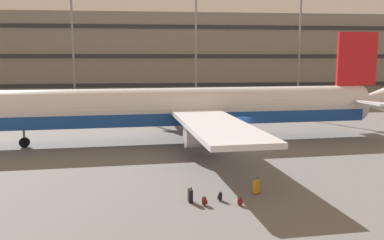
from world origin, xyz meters
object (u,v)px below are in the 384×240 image
at_px(suitcase_silver, 190,195).
at_px(suitcase_red, 256,187).
at_px(backpack_purple, 205,201).
at_px(backpack_laid_flat, 240,202).
at_px(airliner, 185,108).
at_px(backpack_upright, 220,196).

relative_size(suitcase_silver, suitcase_red, 0.84).
height_order(suitcase_silver, backpack_purple, suitcase_silver).
bearing_deg(backpack_purple, backpack_laid_flat, -7.75).
height_order(backpack_laid_flat, backpack_purple, backpack_purple).
height_order(airliner, suitcase_silver, airliner).
bearing_deg(backpack_purple, suitcase_silver, 141.11).
relative_size(suitcase_red, backpack_upright, 1.74).
distance_m(airliner, backpack_purple, 17.71).
height_order(airliner, backpack_upright, airliner).
bearing_deg(backpack_laid_flat, suitcase_red, 53.27).
bearing_deg(backpack_purple, airliner, 88.13).
distance_m(suitcase_silver, backpack_laid_flat, 2.76).
bearing_deg(backpack_upright, backpack_laid_flat, -42.88).
bearing_deg(airliner, backpack_laid_flat, -85.70).
bearing_deg(backpack_upright, suitcase_red, 22.76).
bearing_deg(suitcase_red, suitcase_silver, -165.63).
distance_m(suitcase_red, backpack_laid_flat, 2.35).
height_order(airliner, suitcase_red, airliner).
relative_size(airliner, backpack_purple, 77.96).
height_order(suitcase_silver, backpack_laid_flat, suitcase_silver).
relative_size(suitcase_silver, backpack_purple, 1.50).
xyz_separation_m(suitcase_silver, backpack_purple, (0.72, -0.58, -0.15)).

